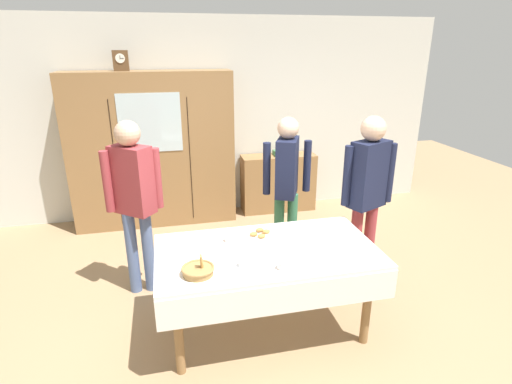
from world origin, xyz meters
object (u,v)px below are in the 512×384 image
tea_cup_center (229,239)px  pastry_plate (260,234)px  spoon_near_right (187,240)px  person_behind_table_left (368,186)px  mantel_clock (121,61)px  bread_basket (198,270)px  book_stack (279,153)px  dining_table (268,263)px  wall_cabinet (153,151)px  bookshelf_low (278,183)px  tea_cup_mid_right (283,266)px  person_near_right_end (287,178)px  spoon_mid_left (198,259)px  person_by_cabinet (134,192)px  tea_cup_mid_left (244,264)px

tea_cup_center → pastry_plate: bearing=11.6°
spoon_near_right → person_behind_table_left: bearing=6.0°
spoon_near_right → person_behind_table_left: person_behind_table_left is taller
pastry_plate → spoon_near_right: size_ratio=2.35×
mantel_clock → bread_basket: (0.61, -2.81, -1.34)m
book_stack → bread_basket: bread_basket is taller
dining_table → wall_cabinet: size_ratio=0.84×
bookshelf_low → tea_cup_mid_right: (-0.80, -2.93, 0.39)m
bookshelf_low → person_near_right_end: size_ratio=0.65×
bread_basket → spoon_near_right: 0.57m
tea_cup_center → spoon_near_right: (-0.34, 0.12, -0.02)m
wall_cabinet → book_stack: bearing=1.7°
spoon_mid_left → person_near_right_end: bearing=46.5°
dining_table → tea_cup_mid_right: (0.03, -0.29, 0.13)m
book_stack → person_behind_table_left: 2.13m
mantel_clock → bookshelf_low: (2.02, 0.05, -1.73)m
spoon_near_right → person_behind_table_left: size_ratio=0.07×
person_by_cabinet → person_near_right_end: 1.56m
bread_basket → person_by_cabinet: size_ratio=0.14×
tea_cup_center → person_behind_table_left: (1.39, 0.31, 0.26)m
person_near_right_end → dining_table: bearing=-113.8°
tea_cup_mid_right → person_behind_table_left: 1.38m
dining_table → person_behind_table_left: size_ratio=1.03×
person_behind_table_left → dining_table: bearing=-154.5°
spoon_mid_left → person_near_right_end: (1.05, 1.11, 0.22)m
mantel_clock → person_near_right_end: bearing=-41.6°
tea_cup_center → spoon_mid_left: (-0.29, -0.23, -0.02)m
dining_table → tea_cup_mid_left: (-0.24, -0.20, 0.13)m
person_near_right_end → person_behind_table_left: bearing=-42.3°
pastry_plate → tea_cup_center: bearing=-168.4°
mantel_clock → tea_cup_mid_left: (0.95, -2.78, -1.34)m
dining_table → spoon_near_right: (-0.62, 0.35, 0.11)m
bread_basket → pastry_plate: (0.58, 0.50, -0.02)m
mantel_clock → spoon_mid_left: 2.99m
bread_basket → person_by_cabinet: bearing=113.4°
wall_cabinet → bread_basket: size_ratio=8.78×
tea_cup_mid_right → spoon_mid_left: size_ratio=1.09×
tea_cup_center → person_near_right_end: size_ratio=0.08×
book_stack → bread_basket: (-1.41, -2.86, -0.06)m
spoon_near_right → person_near_right_end: person_near_right_end is taller
dining_table → person_near_right_end: 1.25m
wall_cabinet → bread_basket: wall_cabinet is taller
tea_cup_mid_left → spoon_near_right: bearing=125.0°
tea_cup_mid_left → bread_basket: size_ratio=0.54×
dining_table → spoon_mid_left: size_ratio=14.90×
spoon_mid_left → tea_cup_mid_right: bearing=-26.1°
bookshelf_low → book_stack: (-0.00, 0.00, 0.45)m
wall_cabinet → book_stack: wall_cabinet is taller
tea_cup_center → tea_cup_mid_right: size_ratio=1.00×
mantel_clock → book_stack: mantel_clock is taller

